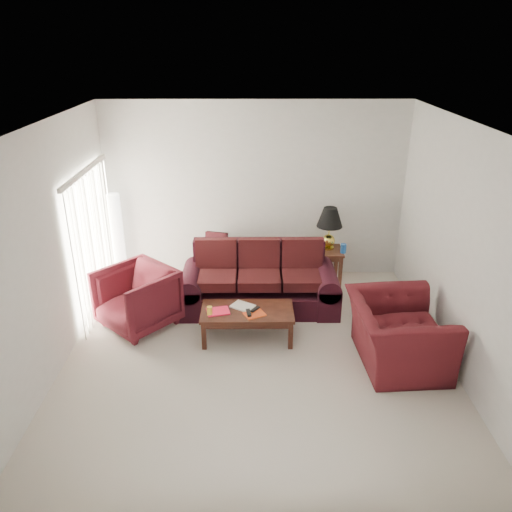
{
  "coord_description": "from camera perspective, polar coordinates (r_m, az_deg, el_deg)",
  "views": [
    {
      "loc": [
        -0.05,
        -5.6,
        3.89
      ],
      "look_at": [
        0.0,
        0.85,
        1.05
      ],
      "focal_mm": 35.0,
      "sensor_mm": 36.0,
      "label": 1
    }
  ],
  "objects": [
    {
      "name": "remote_a",
      "position": [
        6.78,
        -0.85,
        -6.49
      ],
      "size": [
        0.08,
        0.19,
        0.02
      ],
      "primitive_type": "cube",
      "rotation": [
        0.0,
        0.0,
        0.14
      ],
      "color": "black",
      "rests_on": "coffee_table"
    },
    {
      "name": "armchair_left",
      "position": [
        7.39,
        -13.44,
        -4.72
      ],
      "size": [
        1.36,
        1.36,
        0.89
      ],
      "primitive_type": "imported",
      "rotation": [
        0.0,
        0.0,
        -0.74
      ],
      "color": "#471018",
      "rests_on": "ground"
    },
    {
      "name": "sofa",
      "position": [
        7.64,
        0.36,
        -2.63
      ],
      "size": [
        2.45,
        1.15,
        0.98
      ],
      "primitive_type": null,
      "rotation": [
        0.0,
        0.0,
        0.05
      ],
      "color": "black",
      "rests_on": "ground"
    },
    {
      "name": "throw_pillow",
      "position": [
        8.37,
        -4.55,
        1.47
      ],
      "size": [
        0.41,
        0.28,
        0.38
      ],
      "primitive_type": "cube",
      "rotation": [
        -0.21,
        0.0,
        -0.28
      ],
      "color": "black",
      "rests_on": "sofa"
    },
    {
      "name": "floor_lamp",
      "position": [
        8.69,
        -15.57,
        1.97
      ],
      "size": [
        0.26,
        0.26,
        1.58
      ],
      "primitive_type": null,
      "rotation": [
        0.0,
        0.0,
        0.02
      ],
      "color": "white",
      "rests_on": "ground"
    },
    {
      "name": "clock",
      "position": [
        8.35,
        6.68,
        0.82
      ],
      "size": [
        0.13,
        0.07,
        0.13
      ],
      "primitive_type": "cube",
      "rotation": [
        0.0,
        0.0,
        0.24
      ],
      "color": "silver",
      "rests_on": "end_table"
    },
    {
      "name": "table_lamp",
      "position": [
        8.43,
        8.37,
        3.14
      ],
      "size": [
        0.47,
        0.47,
        0.72
      ],
      "primitive_type": null,
      "rotation": [
        0.0,
        0.0,
        0.09
      ],
      "color": "gold",
      "rests_on": "end_table"
    },
    {
      "name": "picture_frame",
      "position": [
        8.57,
        7.11,
        1.5
      ],
      "size": [
        0.14,
        0.16,
        0.05
      ],
      "primitive_type": "cube",
      "rotation": [
        1.36,
        0.0,
        -0.08
      ],
      "color": "white",
      "rests_on": "end_table"
    },
    {
      "name": "remote_b",
      "position": [
        6.86,
        -0.1,
        -6.09
      ],
      "size": [
        0.14,
        0.16,
        0.02
      ],
      "primitive_type": "cube",
      "rotation": [
        0.0,
        0.0,
        -0.63
      ],
      "color": "black",
      "rests_on": "coffee_table"
    },
    {
      "name": "armchair_right",
      "position": [
        6.68,
        15.87,
        -8.52
      ],
      "size": [
        1.21,
        1.37,
        0.85
      ],
      "primitive_type": "imported",
      "rotation": [
        0.0,
        0.0,
        1.63
      ],
      "color": "#450F14",
      "rests_on": "ground"
    },
    {
      "name": "coffee_table",
      "position": [
        7.01,
        -0.99,
        -7.77
      ],
      "size": [
        1.4,
        0.96,
        0.45
      ],
      "primitive_type": null,
      "rotation": [
        0.0,
        0.0,
        -0.27
      ],
      "color": "black",
      "rests_on": "ground"
    },
    {
      "name": "blinds",
      "position": [
        7.81,
        -18.07,
        1.48
      ],
      "size": [
        0.1,
        2.0,
        2.16
      ],
      "primitive_type": "cube",
      "color": "silver",
      "rests_on": "ground"
    },
    {
      "name": "magazine_orange",
      "position": [
        6.78,
        -0.16,
        -6.66
      ],
      "size": [
        0.33,
        0.3,
        0.02
      ],
      "primitive_type": "cube",
      "rotation": [
        0.0,
        0.0,
        0.45
      ],
      "color": "#BB3B16",
      "rests_on": "coffee_table"
    },
    {
      "name": "magazine_white",
      "position": [
        6.97,
        -1.54,
        -5.75
      ],
      "size": [
        0.38,
        0.35,
        0.02
      ],
      "primitive_type": "cube",
      "rotation": [
        0.0,
        0.0,
        -0.57
      ],
      "color": "silver",
      "rests_on": "coffee_table"
    },
    {
      "name": "floor",
      "position": [
        6.81,
        0.05,
        -11.03
      ],
      "size": [
        5.0,
        5.0,
        0.0
      ],
      "primitive_type": "plane",
      "color": "beige",
      "rests_on": "ground"
    },
    {
      "name": "yellow_glass",
      "position": [
        6.78,
        -5.33,
        -6.27
      ],
      "size": [
        0.1,
        0.1,
        0.13
      ],
      "primitive_type": "cylinder",
      "rotation": [
        0.0,
        0.0,
        0.43
      ],
      "color": "yellow",
      "rests_on": "coffee_table"
    },
    {
      "name": "blue_canister",
      "position": [
        8.41,
        9.95,
        0.86
      ],
      "size": [
        0.11,
        0.11,
        0.16
      ],
      "primitive_type": "cylinder",
      "rotation": [
        0.0,
        0.0,
        0.11
      ],
      "color": "#184C9D",
      "rests_on": "end_table"
    },
    {
      "name": "end_table",
      "position": [
        8.63,
        7.93,
        -1.08
      ],
      "size": [
        0.57,
        0.57,
        0.59
      ],
      "primitive_type": null,
      "rotation": [
        0.0,
        0.0,
        0.05
      ],
      "color": "#51281C",
      "rests_on": "ground"
    },
    {
      "name": "magazine_red",
      "position": [
        6.87,
        -4.36,
        -6.32
      ],
      "size": [
        0.35,
        0.29,
        0.02
      ],
      "primitive_type": "cube",
      "rotation": [
        0.0,
        0.0,
        0.23
      ],
      "color": "red",
      "rests_on": "coffee_table"
    }
  ]
}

